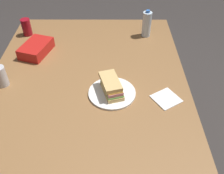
# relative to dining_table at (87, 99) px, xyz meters

# --- Properties ---
(ground_plane) EXTENTS (8.00, 8.00, 0.00)m
(ground_plane) POSITION_rel_dining_table_xyz_m (0.00, 0.00, -0.65)
(ground_plane) COLOR #383330
(dining_table) EXTENTS (1.70, 1.17, 0.72)m
(dining_table) POSITION_rel_dining_table_xyz_m (0.00, 0.00, 0.00)
(dining_table) COLOR olive
(dining_table) RESTS_ON ground_plane
(paper_plate) EXTENTS (0.26, 0.26, 0.01)m
(paper_plate) POSITION_rel_dining_table_xyz_m (-0.03, -0.14, 0.08)
(paper_plate) COLOR white
(paper_plate) RESTS_ON dining_table
(sandwich) EXTENTS (0.20, 0.14, 0.08)m
(sandwich) POSITION_rel_dining_table_xyz_m (-0.03, -0.14, 0.12)
(sandwich) COLOR #DBB26B
(sandwich) RESTS_ON paper_plate
(soda_can_red) EXTENTS (0.07, 0.07, 0.12)m
(soda_can_red) POSITION_rel_dining_table_xyz_m (0.61, 0.48, 0.13)
(soda_can_red) COLOR maroon
(soda_can_red) RESTS_ON dining_table
(chip_bag) EXTENTS (0.26, 0.21, 0.07)m
(chip_bag) POSITION_rel_dining_table_xyz_m (0.37, 0.36, 0.11)
(chip_bag) COLOR red
(chip_bag) RESTS_ON dining_table
(water_bottle_spare) EXTENTS (0.06, 0.06, 0.20)m
(water_bottle_spare) POSITION_rel_dining_table_xyz_m (0.60, -0.39, 0.16)
(water_bottle_spare) COLOR silver
(water_bottle_spare) RESTS_ON dining_table
(soda_can_silver) EXTENTS (0.07, 0.07, 0.12)m
(soda_can_silver) POSITION_rel_dining_table_xyz_m (0.05, 0.48, 0.13)
(soda_can_silver) COLOR silver
(soda_can_silver) RESTS_ON dining_table
(paper_napkin) EXTENTS (0.18, 0.18, 0.01)m
(paper_napkin) POSITION_rel_dining_table_xyz_m (-0.07, -0.44, 0.07)
(paper_napkin) COLOR white
(paper_napkin) RESTS_ON dining_table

